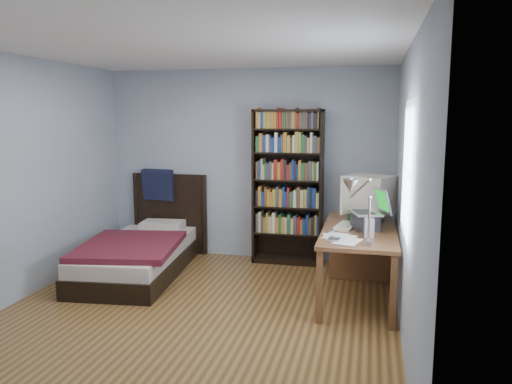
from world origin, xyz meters
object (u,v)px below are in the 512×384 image
keyboard (345,226)px  soda_can (350,218)px  bed (141,251)px  desk (360,245)px  speaker (369,228)px  laptop (367,218)px  bookshelf (288,187)px  desk_lamp (354,193)px  crt_monitor (370,195)px

keyboard → soda_can: bearing=92.4°
bed → desk: bearing=6.0°
desk → speaker: size_ratio=9.52×
desk → soda_can: size_ratio=16.41×
desk → speaker: speaker is taller
laptop → soda_can: size_ratio=4.23×
bookshelf → keyboard: bearing=-52.7°
laptop → desk_lamp: size_ratio=0.67×
laptop → desk_lamp: (-0.11, -1.06, 0.42)m
desk_lamp → keyboard: desk_lamp is taller
keyboard → desk: bearing=84.8°
keyboard → bookshelf: bookshelf is taller
crt_monitor → bed: 2.81m
bed → desk_lamp: bearing=-27.4°
crt_monitor → speaker: bearing=-89.4°
laptop → soda_can: bearing=120.4°
desk_lamp → bookshelf: bearing=112.8°
desk → desk_lamp: 1.81m
crt_monitor → desk_lamp: bearing=-94.7°
soda_can → bed: bearing=-179.2°
bed → crt_monitor: bearing=4.1°
bookshelf → desk_lamp: bearing=-67.2°
crt_monitor → keyboard: crt_monitor is taller
speaker → laptop: bearing=89.7°
bookshelf → bed: 1.99m
speaker → soda_can: size_ratio=1.72×
soda_can → speaker: bearing=-72.4°
keyboard → bookshelf: bearing=138.2°
soda_can → keyboard: bearing=-98.4°
speaker → bookshelf: size_ratio=0.09×
desk_lamp → speaker: size_ratio=3.66×
crt_monitor → laptop: bearing=-92.0°
crt_monitor → keyboard: (-0.24, -0.42, -0.28)m
speaker → bookshelf: 1.76m
keyboard → bookshelf: size_ratio=0.21×
crt_monitor → speaker: 0.83m
crt_monitor → soda_can: size_ratio=5.82×
desk_lamp → bed: size_ratio=0.31×
speaker → soda_can: 0.68m
keyboard → crt_monitor: bearing=71.9°
keyboard → desk_lamp: bearing=-73.4°
crt_monitor → bed: size_ratio=0.29×
desk_lamp → bed: 3.07m
laptop → keyboard: bearing=168.9°
laptop → speaker: (0.02, -0.34, -0.03)m
desk → keyboard: bearing=-106.1°
crt_monitor → laptop: crt_monitor is taller
desk → speaker: 0.98m
laptop → bookshelf: 1.48m
desk → crt_monitor: size_ratio=2.82×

